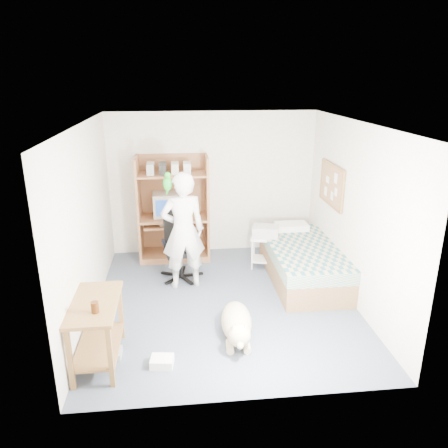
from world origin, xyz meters
name	(u,v)px	position (x,y,z in m)	size (l,w,h in m)	color
floor	(225,302)	(0.00, 0.00, 0.00)	(4.00, 4.00, 0.00)	#485062
wall_back	(213,184)	(0.00, 2.00, 1.25)	(3.60, 0.02, 2.50)	beige
wall_right	(354,214)	(1.80, 0.00, 1.25)	(0.02, 4.00, 2.50)	beige
wall_left	(87,223)	(-1.80, 0.00, 1.25)	(0.02, 4.00, 2.50)	beige
ceiling	(225,124)	(0.00, 0.00, 2.50)	(3.60, 4.00, 0.02)	white
computer_hutch	(174,212)	(-0.70, 1.74, 0.82)	(1.20, 0.63, 1.80)	brown
bed	(303,262)	(1.30, 0.62, 0.29)	(1.02, 2.02, 0.66)	brown
side_desk	(97,323)	(-1.55, -1.20, 0.49)	(0.50, 1.00, 0.75)	brown
corkboard	(332,185)	(1.77, 0.90, 1.45)	(0.04, 0.94, 0.66)	#926541
office_chair	(180,255)	(-0.62, 0.89, 0.38)	(0.60, 0.60, 1.07)	black
person	(183,231)	(-0.56, 0.58, 0.89)	(0.65, 0.43, 1.78)	white
parrot	(167,182)	(-0.76, 0.60, 1.63)	(0.13, 0.23, 0.36)	#148B15
dog	(237,323)	(0.05, -0.89, 0.19)	(0.42, 1.18, 0.44)	#C9B087
printer_cart	(265,247)	(0.80, 1.12, 0.36)	(0.54, 0.47, 0.55)	white
printer	(266,231)	(0.80, 1.12, 0.64)	(0.42, 0.32, 0.18)	#A8A8A3
crt_monitor	(165,204)	(-0.84, 1.75, 0.97)	(0.44, 0.46, 0.40)	beige
keyboard	(173,224)	(-0.71, 1.58, 0.67)	(0.45, 0.16, 0.03)	beige
pencil_cup	(196,213)	(-0.32, 1.65, 0.82)	(0.08, 0.08, 0.12)	gold
drink_glass	(95,307)	(-1.50, -1.42, 0.81)	(0.08, 0.08, 0.12)	#3E1E09
floor_box_a	(162,362)	(-0.85, -1.36, 0.05)	(0.25, 0.20, 0.10)	white
floor_box_b	(114,354)	(-1.41, -1.14, 0.04)	(0.18, 0.22, 0.08)	#A9A9A4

